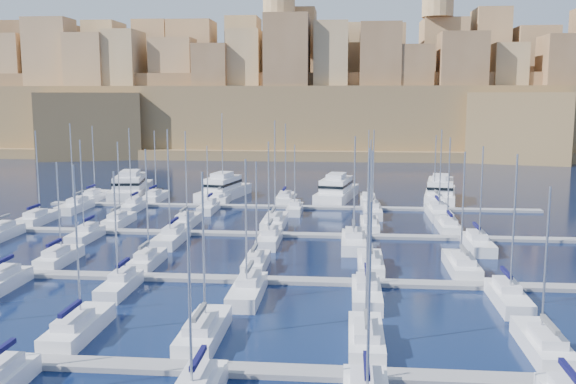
# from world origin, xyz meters

# --- Properties ---
(ground) EXTENTS (600.00, 600.00, 0.00)m
(ground) POSITION_xyz_m (0.00, 0.00, 0.00)
(ground) COLOR black
(ground) RESTS_ON ground
(pontoon_near) EXTENTS (84.00, 2.00, 0.40)m
(pontoon_near) POSITION_xyz_m (0.00, -34.00, 0.20)
(pontoon_near) COLOR slate
(pontoon_near) RESTS_ON ground
(pontoon_mid_near) EXTENTS (84.00, 2.00, 0.40)m
(pontoon_mid_near) POSITION_xyz_m (0.00, -12.00, 0.20)
(pontoon_mid_near) COLOR slate
(pontoon_mid_near) RESTS_ON ground
(pontoon_mid_far) EXTENTS (84.00, 2.00, 0.40)m
(pontoon_mid_far) POSITION_xyz_m (0.00, 10.00, 0.20)
(pontoon_mid_far) COLOR slate
(pontoon_mid_far) RESTS_ON ground
(pontoon_far) EXTENTS (84.00, 2.00, 0.40)m
(pontoon_far) POSITION_xyz_m (0.00, 32.00, 0.20)
(pontoon_far) COLOR slate
(pontoon_far) RESTS_ON ground
(sailboat_2) EXTENTS (2.75, 9.17, 14.04)m
(sailboat_2) POSITION_xyz_m (-11.36, -28.53, 0.74)
(sailboat_2) COLOR silver
(sailboat_2) RESTS_ON ground
(sailboat_3) EXTENTS (2.81, 9.38, 13.59)m
(sailboat_3) POSITION_xyz_m (-1.21, -28.43, 0.74)
(sailboat_3) COLOR silver
(sailboat_3) RESTS_ON ground
(sailboat_4) EXTENTS (2.64, 8.79, 14.89)m
(sailboat_4) POSITION_xyz_m (11.44, -28.72, 0.75)
(sailboat_4) COLOR silver
(sailboat_4) RESTS_ON ground
(sailboat_5) EXTENTS (2.67, 8.90, 12.83)m
(sailboat_5) POSITION_xyz_m (24.54, -28.66, 0.73)
(sailboat_5) COLOR silver
(sailboat_5) RESTS_ON ground
(sailboat_13) EXTENTS (2.49, 8.30, 11.93)m
(sailboat_13) POSITION_xyz_m (-22.86, -6.96, 0.72)
(sailboat_13) COLOR silver
(sailboat_13) RESTS_ON ground
(sailboat_14) EXTENTS (2.34, 7.80, 13.50)m
(sailboat_14) POSITION_xyz_m (-12.43, -7.20, 0.73)
(sailboat_14) COLOR silver
(sailboat_14) RESTS_ON ground
(sailboat_15) EXTENTS (2.35, 7.84, 12.24)m
(sailboat_15) POSITION_xyz_m (-0.09, -7.18, 0.72)
(sailboat_15) COLOR silver
(sailboat_15) RESTS_ON ground
(sailboat_16) EXTENTS (2.74, 9.12, 13.51)m
(sailboat_16) POSITION_xyz_m (12.52, -6.55, 0.74)
(sailboat_16) COLOR silver
(sailboat_16) RESTS_ON ground
(sailboat_17) EXTENTS (2.92, 9.72, 13.41)m
(sailboat_17) POSITION_xyz_m (22.41, -6.26, 0.74)
(sailboat_17) COLOR silver
(sailboat_17) RESTS_ON ground
(sailboat_20) EXTENTS (2.36, 7.86, 12.30)m
(sailboat_20) POSITION_xyz_m (-12.16, -16.83, 0.72)
(sailboat_20) COLOR silver
(sailboat_20) RESTS_ON ground
(sailboat_21) EXTENTS (2.76, 9.19, 13.64)m
(sailboat_21) POSITION_xyz_m (0.58, -17.48, 0.74)
(sailboat_21) COLOR silver
(sailboat_21) RESTS_ON ground
(sailboat_22) EXTENTS (2.69, 8.97, 14.72)m
(sailboat_22) POSITION_xyz_m (11.80, -17.37, 0.75)
(sailboat_22) COLOR silver
(sailboat_22) RESTS_ON ground
(sailboat_23) EXTENTS (2.63, 8.76, 14.27)m
(sailboat_23) POSITION_xyz_m (24.75, -17.27, 0.74)
(sailboat_23) COLOR silver
(sailboat_23) RESTS_ON ground
(sailboat_24) EXTENTS (2.75, 9.18, 14.21)m
(sailboat_24) POSITION_xyz_m (-36.50, 15.47, 0.75)
(sailboat_24) COLOR silver
(sailboat_24) RESTS_ON ground
(sailboat_25) EXTENTS (2.53, 8.42, 12.66)m
(sailboat_25) POSITION_xyz_m (-23.82, 15.10, 0.73)
(sailboat_25) COLOR silver
(sailboat_25) RESTS_ON ground
(sailboat_26) EXTENTS (2.71, 9.02, 14.25)m
(sailboat_26) POSITION_xyz_m (-13.72, 15.40, 0.75)
(sailboat_26) COLOR silver
(sailboat_26) RESTS_ON ground
(sailboat_27) EXTENTS (3.11, 10.37, 15.82)m
(sailboat_27) POSITION_xyz_m (-0.67, 16.06, 0.77)
(sailboat_27) COLOR silver
(sailboat_27) RESTS_ON ground
(sailboat_28) EXTENTS (2.57, 8.57, 13.23)m
(sailboat_28) POSITION_xyz_m (13.16, 15.18, 0.73)
(sailboat_28) COLOR silver
(sailboat_28) RESTS_ON ground
(sailboat_29) EXTENTS (2.72, 9.08, 13.59)m
(sailboat_29) POSITION_xyz_m (24.20, 15.43, 0.74)
(sailboat_29) COLOR silver
(sailboat_29) RESTS_ON ground
(sailboat_31) EXTENTS (2.44, 8.15, 13.70)m
(sailboat_31) POSITION_xyz_m (-24.72, 5.03, 0.74)
(sailboat_31) COLOR silver
(sailboat_31) RESTS_ON ground
(sailboat_32) EXTENTS (2.88, 9.60, 15.16)m
(sailboat_32) POSITION_xyz_m (-12.87, 4.32, 0.76)
(sailboat_32) COLOR silver
(sailboat_32) RESTS_ON ground
(sailboat_33) EXTENTS (2.60, 8.66, 13.66)m
(sailboat_33) POSITION_xyz_m (-0.05, 4.78, 0.74)
(sailboat_33) COLOR silver
(sailboat_33) RESTS_ON ground
(sailboat_34) EXTENTS (3.02, 10.07, 14.45)m
(sailboat_34) POSITION_xyz_m (10.77, 4.09, 0.76)
(sailboat_34) COLOR silver
(sailboat_34) RESTS_ON ground
(sailboat_35) EXTENTS (2.80, 9.34, 13.28)m
(sailboat_35) POSITION_xyz_m (26.26, 4.45, 0.74)
(sailboat_35) COLOR silver
(sailboat_35) RESTS_ON ground
(sailboat_36) EXTENTS (2.60, 8.68, 13.91)m
(sailboat_36) POSITION_xyz_m (-36.61, 37.23, 0.74)
(sailboat_36) COLOR silver
(sailboat_36) RESTS_ON ground
(sailboat_37) EXTENTS (2.71, 9.03, 13.11)m
(sailboat_37) POSITION_xyz_m (-25.08, 37.40, 0.74)
(sailboat_37) COLOR silver
(sailboat_37) RESTS_ON ground
(sailboat_38) EXTENTS (2.96, 9.88, 16.26)m
(sailboat_38) POSITION_xyz_m (-12.69, 37.82, 0.77)
(sailboat_38) COLOR silver
(sailboat_38) RESTS_ON ground
(sailboat_39) EXTENTS (2.81, 9.37, 14.46)m
(sailboat_39) POSITION_xyz_m (-1.19, 37.57, 0.75)
(sailboat_39) COLOR silver
(sailboat_39) RESTS_ON ground
(sailboat_40) EXTENTS (2.69, 8.98, 13.44)m
(sailboat_40) POSITION_xyz_m (13.56, 37.37, 0.74)
(sailboat_40) COLOR silver
(sailboat_40) RESTS_ON ground
(sailboat_41) EXTENTS (2.49, 8.31, 12.62)m
(sailboat_41) POSITION_xyz_m (25.16, 37.05, 0.73)
(sailboat_41) COLOR silver
(sailboat_41) RESTS_ON ground
(sailboat_42) EXTENTS (2.95, 9.83, 14.91)m
(sailboat_42) POSITION_xyz_m (-35.35, 26.21, 0.76)
(sailboat_42) COLOR silver
(sailboat_42) RESTS_ON ground
(sailboat_43) EXTENTS (2.51, 8.36, 14.16)m
(sailboat_43) POSITION_xyz_m (-25.78, 26.93, 0.74)
(sailboat_43) COLOR silver
(sailboat_43) RESTS_ON ground
(sailboat_44) EXTENTS (2.40, 7.99, 11.34)m
(sailboat_44) POSITION_xyz_m (-12.89, 27.11, 0.71)
(sailboat_44) COLOR silver
(sailboat_44) RESTS_ON ground
(sailboat_45) EXTENTS (2.26, 7.54, 11.55)m
(sailboat_45) POSITION_xyz_m (1.40, 27.33, 0.71)
(sailboat_45) COLOR silver
(sailboat_45) RESTS_ON ground
(sailboat_46) EXTENTS (2.86, 9.52, 14.11)m
(sailboat_46) POSITION_xyz_m (13.96, 26.36, 0.75)
(sailboat_46) COLOR silver
(sailboat_46) RESTS_ON ground
(sailboat_47) EXTENTS (3.15, 10.51, 14.19)m
(sailboat_47) POSITION_xyz_m (24.31, 25.87, 0.76)
(sailboat_47) COLOR silver
(sailboat_47) RESTS_ON ground
(motor_yacht_a) EXTENTS (9.02, 20.03, 5.25)m
(motor_yacht_a) POSITION_xyz_m (-31.49, 42.79, 1.73)
(motor_yacht_a) COLOR silver
(motor_yacht_a) RESTS_ON ground
(motor_yacht_b) EXTENTS (8.18, 17.12, 5.25)m
(motor_yacht_b) POSITION_xyz_m (-13.22, 41.42, 1.73)
(motor_yacht_b) COLOR silver
(motor_yacht_b) RESTS_ON ground
(motor_yacht_c) EXTENTS (8.26, 17.89, 5.25)m
(motor_yacht_c) POSITION_xyz_m (7.95, 41.78, 1.73)
(motor_yacht_c) COLOR silver
(motor_yacht_c) RESTS_ON ground
(motor_yacht_d) EXTENTS (7.79, 17.80, 5.25)m
(motor_yacht_d) POSITION_xyz_m (26.81, 41.77, 1.73)
(motor_yacht_d) COLOR silver
(motor_yacht_d) RESTS_ON ground
(fortified_city) EXTENTS (460.00, 108.95, 59.52)m
(fortified_city) POSITION_xyz_m (-0.19, 155.26, 14.74)
(fortified_city) COLOR brown
(fortified_city) RESTS_ON ground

